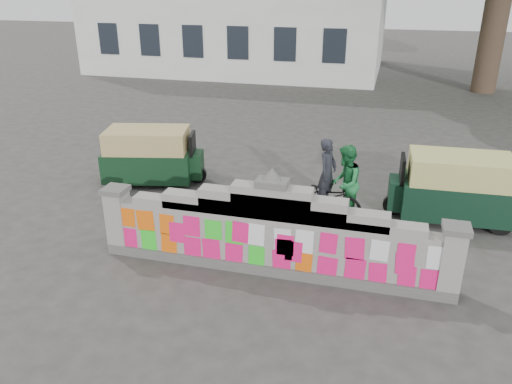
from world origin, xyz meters
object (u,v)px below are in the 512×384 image
Objects in this scene: cyclist_bike at (326,197)px; rickshaw_right at (454,187)px; cyclist_rider at (327,184)px; pedestrian at (345,183)px; rickshaw_left at (151,155)px.

cyclist_bike is 0.64× the size of rickshaw_right.
pedestrian is (0.40, -0.07, 0.08)m from cyclist_rider.
cyclist_rider reaches higher than rickshaw_right.
rickshaw_right is (7.34, -0.31, 0.03)m from rickshaw_left.
cyclist_rider is 0.42m from pedestrian.
pedestrian is at bearing -81.54° from cyclist_bike.
pedestrian is at bearing -23.00° from rickshaw_left.
cyclist_rider is 4.71m from rickshaw_left.
rickshaw_right is (2.30, 0.58, -0.08)m from pedestrian.
rickshaw_right is at bearing -61.33° from cyclist_rider.
cyclist_bike is 0.65× the size of rickshaw_left.
pedestrian reaches higher than rickshaw_left.
rickshaw_left is (-5.04, 0.88, -0.10)m from pedestrian.
cyclist_rider is at bearing -23.04° from rickshaw_left.
cyclist_rider reaches higher than cyclist_bike.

